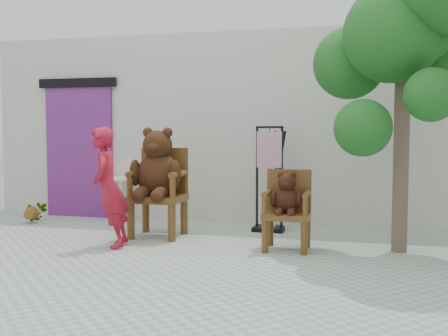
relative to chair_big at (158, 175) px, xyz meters
name	(u,v)px	position (x,y,z in m)	size (l,w,h in m)	color
ground_plane	(211,264)	(1.09, -1.28, -0.84)	(60.00, 60.00, 0.00)	#96A392
back_wall	(260,128)	(1.09, 1.82, 0.66)	(9.00, 1.00, 3.00)	beige
doorway	(79,148)	(-1.91, 1.30, 0.32)	(1.40, 0.11, 2.33)	#66246C
chair_big	(158,175)	(0.00, 0.00, 0.00)	(0.72, 0.79, 1.49)	#462A0F
chair_small	(287,202)	(1.81, -0.38, -0.27)	(0.55, 0.52, 0.97)	#462A0F
person	(109,188)	(-0.35, -0.78, -0.10)	(0.54, 0.36, 1.48)	maroon
cafe_table	(121,193)	(-1.05, 1.07, -0.40)	(0.60, 0.60, 0.70)	white
display_stand	(269,191)	(1.41, 0.76, -0.26)	(0.46, 0.36, 1.51)	black
stool_bucket	(279,186)	(1.53, 0.91, -0.20)	(0.32, 0.32, 1.45)	white
tree	(416,23)	(3.25, -0.32, 1.82)	(2.10, 1.83, 3.65)	#48372B
potted_plant	(34,211)	(-2.31, 0.56, -0.66)	(0.34, 0.29, 0.37)	#103D15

